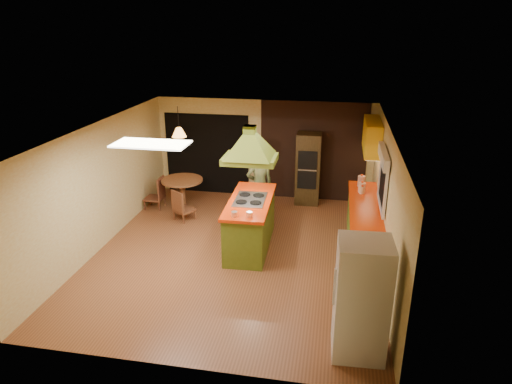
% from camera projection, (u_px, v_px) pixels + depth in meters
% --- Properties ---
extents(ground, '(6.50, 6.50, 0.00)m').
position_uv_depth(ground, '(237.00, 253.00, 9.07)').
color(ground, brown).
rests_on(ground, ground).
extents(room_walls, '(5.50, 6.50, 6.50)m').
position_uv_depth(room_walls, '(236.00, 194.00, 8.62)').
color(room_walls, beige).
rests_on(room_walls, ground).
extents(ceiling_plane, '(6.50, 6.50, 0.00)m').
position_uv_depth(ceiling_plane, '(235.00, 129.00, 8.18)').
color(ceiling_plane, silver).
rests_on(ceiling_plane, room_walls).
extents(brick_panel, '(2.64, 0.03, 2.50)m').
position_uv_depth(brick_panel, '(313.00, 152.00, 11.39)').
color(brick_panel, '#381E14').
rests_on(brick_panel, ground).
extents(nook_opening, '(2.20, 0.03, 2.10)m').
position_uv_depth(nook_opening, '(207.00, 154.00, 11.92)').
color(nook_opening, black).
rests_on(nook_opening, ground).
extents(right_counter, '(0.62, 3.05, 0.92)m').
position_uv_depth(right_counter, '(364.00, 228.00, 9.05)').
color(right_counter, olive).
rests_on(right_counter, ground).
extents(upper_cabinets, '(0.34, 1.40, 0.70)m').
position_uv_depth(upper_cabinets, '(372.00, 136.00, 9.97)').
color(upper_cabinets, yellow).
rests_on(upper_cabinets, room_walls).
extents(window_right, '(0.12, 1.35, 1.06)m').
position_uv_depth(window_right, '(384.00, 169.00, 8.36)').
color(window_right, black).
rests_on(window_right, room_walls).
extents(fluor_panel, '(1.20, 0.60, 0.03)m').
position_uv_depth(fluor_panel, '(151.00, 144.00, 7.27)').
color(fluor_panel, white).
rests_on(fluor_panel, ceiling_plane).
extents(kitchen_island, '(0.89, 2.07, 1.03)m').
position_uv_depth(kitchen_island, '(250.00, 223.00, 9.16)').
color(kitchen_island, '#5B6E1B').
rests_on(kitchen_island, ground).
extents(range_hood, '(1.01, 0.73, 0.79)m').
position_uv_depth(range_hood, '(250.00, 139.00, 8.54)').
color(range_hood, '#61731C').
rests_on(range_hood, ceiling_plane).
extents(man, '(0.71, 0.60, 1.65)m').
position_uv_depth(man, '(260.00, 185.00, 10.32)').
color(man, '#4C542C').
rests_on(man, ground).
extents(refrigerator, '(0.73, 0.69, 1.70)m').
position_uv_depth(refrigerator, '(361.00, 299.00, 6.08)').
color(refrigerator, white).
rests_on(refrigerator, ground).
extents(wall_oven, '(0.60, 0.61, 1.79)m').
position_uv_depth(wall_oven, '(308.00, 168.00, 11.27)').
color(wall_oven, '#422F15').
rests_on(wall_oven, ground).
extents(dining_table, '(1.00, 1.00, 0.75)m').
position_uv_depth(dining_table, '(182.00, 188.00, 11.03)').
color(dining_table, brown).
rests_on(dining_table, ground).
extents(chair_left, '(0.44, 0.44, 0.79)m').
position_uv_depth(chair_left, '(154.00, 193.00, 11.10)').
color(chair_left, brown).
rests_on(chair_left, ground).
extents(chair_near, '(0.56, 0.56, 0.74)m').
position_uv_depth(chair_near, '(184.00, 205.00, 10.45)').
color(chair_near, brown).
rests_on(chair_near, ground).
extents(pendant_lamp, '(0.43, 0.43, 0.22)m').
position_uv_depth(pendant_lamp, '(179.00, 132.00, 10.55)').
color(pendant_lamp, '#FF9E3F').
rests_on(pendant_lamp, ceiling_plane).
extents(canister_large, '(0.20, 0.20, 0.24)m').
position_uv_depth(canister_large, '(361.00, 181.00, 9.95)').
color(canister_large, beige).
rests_on(canister_large, right_counter).
extents(canister_medium, '(0.17, 0.17, 0.21)m').
position_uv_depth(canister_medium, '(362.00, 188.00, 9.61)').
color(canister_medium, beige).
rests_on(canister_medium, right_counter).
extents(canister_small, '(0.14, 0.14, 0.15)m').
position_uv_depth(canister_small, '(362.00, 190.00, 9.55)').
color(canister_small, beige).
rests_on(canister_small, right_counter).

